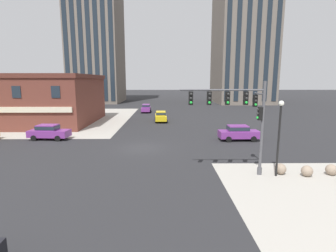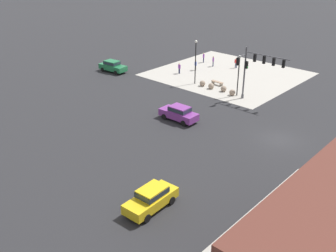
{
  "view_description": "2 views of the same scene",
  "coord_description": "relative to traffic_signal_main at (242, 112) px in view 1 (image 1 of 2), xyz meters",
  "views": [
    {
      "loc": [
        2.28,
        -24.89,
        6.57
      ],
      "look_at": [
        2.56,
        0.27,
        2.14
      ],
      "focal_mm": 27.72,
      "sensor_mm": 36.0,
      "label": 1
    },
    {
      "loc": [
        -15.45,
        33.58,
        17.93
      ],
      "look_at": [
        5.78,
        10.07,
        3.16
      ],
      "focal_mm": 42.42,
      "sensor_mm": 36.0,
      "label": 2
    }
  ],
  "objects": [
    {
      "name": "street_lamp_corner_near",
      "position": [
        2.47,
        -0.5,
        -1.15
      ],
      "size": [
        0.36,
        0.36,
        5.25
      ],
      "color": "black",
      "rests_on": "ground"
    },
    {
      "name": "bollard_sphere_curb_a",
      "position": [
        2.93,
        -0.12,
        -4.07
      ],
      "size": [
        0.77,
        0.77,
        0.77
      ],
      "primitive_type": "sphere",
      "color": "gray",
      "rests_on": "ground"
    },
    {
      "name": "car_parked_curb",
      "position": [
        -18.35,
        11.13,
        -3.54
      ],
      "size": [
        4.52,
        2.15,
        1.68
      ],
      "color": "#7A3389",
      "rests_on": "ground"
    },
    {
      "name": "bollard_sphere_curb_b",
      "position": [
        4.58,
        -0.57,
        -4.07
      ],
      "size": [
        0.77,
        0.77,
        0.77
      ],
      "primitive_type": "sphere",
      "color": "gray",
      "rests_on": "ground"
    },
    {
      "name": "sidewalk_far_corner",
      "position": [
        -27.53,
        27.29,
        -4.45
      ],
      "size": [
        32.0,
        32.0,
        0.02
      ],
      "primitive_type": "cube",
      "color": "#A8A399",
      "rests_on": "ground"
    },
    {
      "name": "bollard_sphere_curb_c",
      "position": [
        6.44,
        -0.33,
        -4.07
      ],
      "size": [
        0.77,
        0.77,
        0.77
      ],
      "primitive_type": "sphere",
      "color": "gray",
      "rests_on": "ground"
    },
    {
      "name": "residential_tower_skyline_left",
      "position": [
        -25.63,
        63.18,
        19.26
      ],
      "size": [
        14.36,
        17.87,
        47.37
      ],
      "color": "#70665B",
      "rests_on": "ground"
    },
    {
      "name": "ground_plane",
      "position": [
        -7.53,
        7.29,
        -4.45
      ],
      "size": [
        320.0,
        320.0,
        0.0
      ],
      "primitive_type": "plane",
      "color": "#262628"
    },
    {
      "name": "car_cross_eastbound",
      "position": [
        -9.22,
        36.36,
        -3.54
      ],
      "size": [
        1.91,
        4.41,
        1.68
      ],
      "color": "#7A3389",
      "rests_on": "ground"
    },
    {
      "name": "storefront_block_near_corner",
      "position": [
        -26.32,
        23.08,
        -0.71
      ],
      "size": [
        19.96,
        16.0,
        7.46
      ],
      "color": "brown",
      "rests_on": "ground"
    },
    {
      "name": "traffic_signal_main",
      "position": [
        0.0,
        0.0,
        0.0
      ],
      "size": [
        5.85,
        2.09,
        6.54
      ],
      "color": "#4C4C51",
      "rests_on": "ground"
    },
    {
      "name": "car_main_southbound_near",
      "position": [
        -5.95,
        23.83,
        -3.54
      ],
      "size": [
        2.03,
        4.47,
        1.68
      ],
      "color": "gold",
      "rests_on": "ground"
    },
    {
      "name": "residential_tower_skyline_right",
      "position": [
        17.31,
        60.36,
        24.54
      ],
      "size": [
        15.44,
        18.92,
        57.95
      ],
      "color": "#70665B",
      "rests_on": "ground"
    },
    {
      "name": "car_main_northbound_near",
      "position": [
        2.88,
        10.43,
        -3.54
      ],
      "size": [
        4.44,
        1.98,
        1.68
      ],
      "color": "#7A3389",
      "rests_on": "ground"
    }
  ]
}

